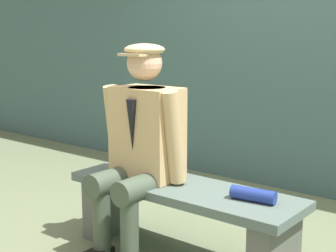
{
  "coord_description": "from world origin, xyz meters",
  "views": [
    {
      "loc": [
        -1.73,
        2.29,
        1.36
      ],
      "look_at": [
        0.11,
        0.0,
        0.81
      ],
      "focal_mm": 53.18,
      "sensor_mm": 36.0,
      "label": 1
    }
  ],
  "objects": [
    {
      "name": "bench",
      "position": [
        0.0,
        0.0,
        0.31
      ],
      "size": [
        1.48,
        0.46,
        0.46
      ],
      "color": "#50615A",
      "rests_on": "ground"
    },
    {
      "name": "stadium_wall",
      "position": [
        0.0,
        -1.75,
        1.27
      ],
      "size": [
        12.0,
        0.24,
        2.54
      ],
      "primitive_type": "cube",
      "color": "#3C5959",
      "rests_on": "ground"
    },
    {
      "name": "seated_man",
      "position": [
        0.28,
        0.06,
        0.7
      ],
      "size": [
        0.6,
        0.61,
        1.29
      ],
      "color": "tan",
      "rests_on": "ground"
    },
    {
      "name": "rolled_magazine",
      "position": [
        -0.47,
        -0.01,
        0.49
      ],
      "size": [
        0.26,
        0.11,
        0.08
      ],
      "primitive_type": "cylinder",
      "rotation": [
        0.0,
        1.57,
        0.14
      ],
      "color": "navy",
      "rests_on": "bench"
    }
  ]
}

